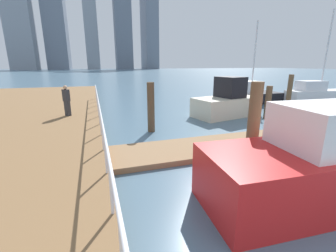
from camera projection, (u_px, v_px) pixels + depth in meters
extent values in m
plane|color=slate|center=(134.00, 99.00, 20.11)|extent=(300.00, 300.00, 0.00)
cube|color=#93704C|center=(246.00, 142.00, 8.76)|extent=(11.30, 2.00, 0.18)
cylinder|color=white|center=(111.00, 187.00, 3.97)|extent=(0.06, 0.06, 1.05)
cylinder|color=white|center=(106.00, 153.00, 5.50)|extent=(0.06, 0.06, 1.05)
cylinder|color=white|center=(103.00, 134.00, 7.03)|extent=(0.06, 0.06, 1.05)
cylinder|color=white|center=(101.00, 121.00, 8.56)|extent=(0.06, 0.06, 1.05)
cylinder|color=white|center=(99.00, 113.00, 10.10)|extent=(0.06, 0.06, 1.05)
cylinder|color=white|center=(98.00, 106.00, 11.63)|extent=(0.06, 0.06, 1.05)
cylinder|color=white|center=(97.00, 101.00, 13.16)|extent=(0.06, 0.06, 1.05)
cylinder|color=white|center=(97.00, 98.00, 14.69)|extent=(0.06, 0.06, 1.05)
cylinder|color=white|center=(96.00, 94.00, 16.23)|extent=(0.06, 0.06, 1.05)
cylinder|color=white|center=(96.00, 92.00, 17.76)|extent=(0.06, 0.06, 1.05)
cylinder|color=white|center=(101.00, 117.00, 6.89)|extent=(0.06, 23.40, 0.06)
cylinder|color=brown|center=(289.00, 93.00, 14.63)|extent=(0.31, 0.31, 2.40)
cylinder|color=brown|center=(151.00, 107.00, 10.23)|extent=(0.33, 0.33, 2.25)
cylinder|color=brown|center=(253.00, 128.00, 6.30)|extent=(0.34, 0.34, 2.57)
cylinder|color=brown|center=(268.00, 103.00, 12.77)|extent=(0.34, 0.34, 1.86)
cube|color=beige|center=(226.00, 107.00, 13.53)|extent=(4.32, 2.70, 1.13)
cube|color=black|center=(230.00, 87.00, 13.33)|extent=(1.54, 1.74, 1.19)
cube|color=white|center=(319.00, 97.00, 17.84)|extent=(5.46, 1.93, 1.06)
cube|color=white|center=(311.00, 86.00, 17.40)|extent=(2.09, 1.34, 0.74)
cylinder|color=silver|center=(327.00, 51.00, 16.93)|extent=(0.12, 0.12, 5.80)
cube|color=black|center=(251.00, 98.00, 18.19)|extent=(4.69, 2.16, 0.83)
cube|color=white|center=(246.00, 87.00, 17.80)|extent=(1.96, 1.72, 0.92)
cylinder|color=silver|center=(254.00, 58.00, 17.39)|extent=(0.12, 0.12, 5.31)
cube|color=#333338|center=(68.00, 108.00, 11.84)|extent=(0.33, 0.34, 0.77)
cube|color=#333338|center=(66.00, 95.00, 11.65)|extent=(0.39, 0.42, 0.61)
sphere|color=tan|center=(65.00, 87.00, 11.55)|extent=(0.21, 0.21, 0.21)
cube|color=#8C939E|center=(18.00, 17.00, 117.74)|extent=(13.63, 9.86, 53.46)
cube|color=#8C939E|center=(92.00, 35.00, 134.56)|extent=(7.83, 8.20, 39.86)
cube|color=slate|center=(123.00, 28.00, 132.56)|extent=(9.95, 7.33, 47.61)
cube|color=slate|center=(149.00, 19.00, 148.17)|extent=(9.57, 14.48, 63.18)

